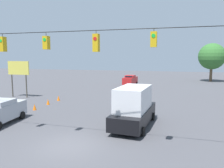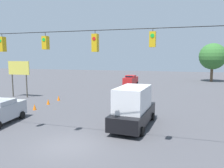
% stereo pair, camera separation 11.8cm
% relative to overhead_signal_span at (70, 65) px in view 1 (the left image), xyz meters
% --- Properties ---
extents(ground_plane, '(140.00, 140.00, 0.00)m').
position_rel_overhead_signal_span_xyz_m(ground_plane, '(-0.04, 0.51, -4.80)').
color(ground_plane, '#47474C').
extents(overhead_signal_span, '(21.66, 0.38, 7.65)m').
position_rel_overhead_signal_span_xyz_m(overhead_signal_span, '(0.00, 0.00, 0.00)').
color(overhead_signal_span, '#939399').
rests_on(overhead_signal_span, ground_plane).
extents(sedan_red_withflow_deep, '(2.25, 4.29, 1.92)m').
position_rel_overhead_signal_span_xyz_m(sedan_red_withflow_deep, '(1.85, -27.10, -3.79)').
color(sedan_red_withflow_deep, red).
rests_on(sedan_red_withflow_deep, ground_plane).
extents(box_truck_black_crossing_near, '(2.77, 6.22, 3.05)m').
position_rel_overhead_signal_span_xyz_m(box_truck_black_crossing_near, '(-3.07, -4.19, -3.30)').
color(box_truck_black_crossing_near, black).
rests_on(box_truck_black_crossing_near, ground_plane).
extents(sedan_silver_parked_shoulder, '(2.30, 4.68, 1.88)m').
position_rel_overhead_signal_span_xyz_m(sedan_silver_parked_shoulder, '(7.13, -1.94, -3.81)').
color(sedan_silver_parked_shoulder, '#A8AAB2').
rests_on(sedan_silver_parked_shoulder, ground_plane).
extents(traffic_cone_nearest, '(0.34, 0.34, 0.62)m').
position_rel_overhead_signal_span_xyz_m(traffic_cone_nearest, '(7.36, -4.24, -4.49)').
color(traffic_cone_nearest, orange).
rests_on(traffic_cone_nearest, ground_plane).
extents(traffic_cone_second, '(0.34, 0.34, 0.62)m').
position_rel_overhead_signal_span_xyz_m(traffic_cone_second, '(7.32, -6.47, -4.49)').
color(traffic_cone_second, orange).
rests_on(traffic_cone_second, ground_plane).
extents(traffic_cone_third, '(0.34, 0.34, 0.62)m').
position_rel_overhead_signal_span_xyz_m(traffic_cone_third, '(7.43, -9.04, -4.49)').
color(traffic_cone_third, orange).
rests_on(traffic_cone_third, ground_plane).
extents(traffic_cone_fourth, '(0.34, 0.34, 0.62)m').
position_rel_overhead_signal_span_xyz_m(traffic_cone_fourth, '(7.44, -11.31, -4.49)').
color(traffic_cone_fourth, orange).
rests_on(traffic_cone_fourth, ground_plane).
extents(roadside_billboard, '(3.13, 0.16, 4.69)m').
position_rel_overhead_signal_span_xyz_m(roadside_billboard, '(13.53, -11.98, -1.42)').
color(roadside_billboard, '#4C473D').
rests_on(roadside_billboard, ground_plane).
extents(tree_horizon_left, '(5.50, 5.50, 8.09)m').
position_rel_overhead_signal_span_xyz_m(tree_horizon_left, '(-13.29, -38.67, 0.52)').
color(tree_horizon_left, brown).
rests_on(tree_horizon_left, ground_plane).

